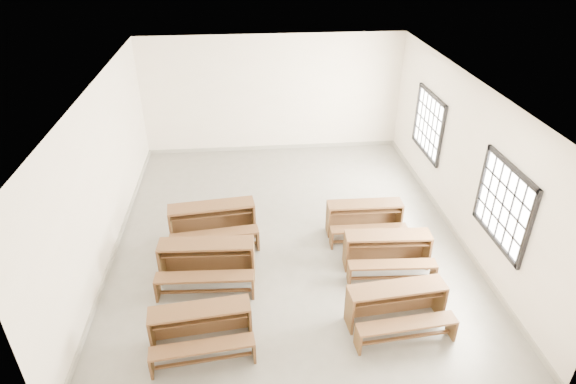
{
  "coord_description": "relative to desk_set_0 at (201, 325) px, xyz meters",
  "views": [
    {
      "loc": [
        -0.8,
        -8.29,
        5.81
      ],
      "look_at": [
        0.0,
        0.0,
        1.0
      ],
      "focal_mm": 30.0,
      "sensor_mm": 36.0,
      "label": 1
    }
  ],
  "objects": [
    {
      "name": "room",
      "position": [
        1.7,
        2.87,
        1.74
      ],
      "size": [
        8.5,
        8.5,
        3.2
      ],
      "color": "gray",
      "rests_on": "ground"
    },
    {
      "name": "desk_set_4",
      "position": [
        3.34,
        1.58,
        0.01
      ],
      "size": [
        1.63,
        0.91,
        0.71
      ],
      "rotation": [
        0.0,
        0.0,
        -0.06
      ],
      "color": "brown",
      "rests_on": "ground"
    },
    {
      "name": "desk_set_3",
      "position": [
        3.1,
        0.16,
        0.01
      ],
      "size": [
        1.64,
        0.95,
        0.71
      ],
      "rotation": [
        0.0,
        0.0,
        0.09
      ],
      "color": "brown",
      "rests_on": "ground"
    },
    {
      "name": "desk_set_1",
      "position": [
        0.02,
        1.56,
        0.04
      ],
      "size": [
        1.74,
        0.97,
        0.76
      ],
      "rotation": [
        0.0,
        0.0,
        -0.05
      ],
      "color": "brown",
      "rests_on": "ground"
    },
    {
      "name": "desk_set_2",
      "position": [
        0.07,
        2.83,
        0.05
      ],
      "size": [
        1.81,
        1.08,
        0.78
      ],
      "rotation": [
        0.0,
        0.0,
        0.11
      ],
      "color": "brown",
      "rests_on": "ground"
    },
    {
      "name": "desk_set_0",
      "position": [
        0.0,
        0.0,
        0.0
      ],
      "size": [
        1.6,
        0.94,
        0.69
      ],
      "rotation": [
        0.0,
        0.0,
        0.1
      ],
      "color": "brown",
      "rests_on": "ground"
    },
    {
      "name": "desk_set_5",
      "position": [
        3.19,
        2.74,
        0.0
      ],
      "size": [
        1.56,
        0.83,
        0.69
      ],
      "rotation": [
        0.0,
        0.0,
        -0.02
      ],
      "color": "brown",
      "rests_on": "ground"
    }
  ]
}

